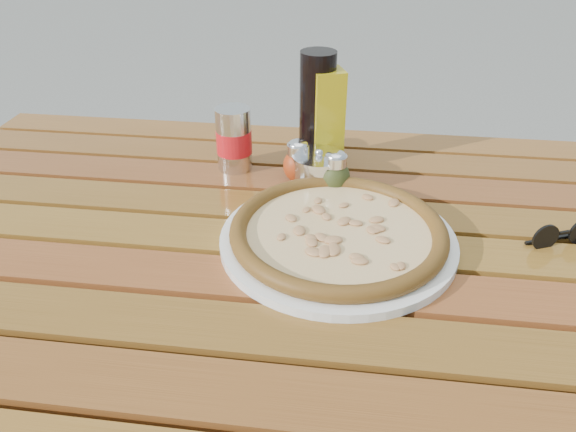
# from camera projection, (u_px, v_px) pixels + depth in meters

# --- Properties ---
(table) EXTENTS (1.40, 0.90, 0.75)m
(table) POSITION_uv_depth(u_px,v_px,m) (286.00, 278.00, 0.91)
(table) COLOR #39220D
(table) RESTS_ON ground
(plate) EXTENTS (0.44, 0.44, 0.01)m
(plate) POSITION_uv_depth(u_px,v_px,m) (338.00, 240.00, 0.86)
(plate) COLOR white
(plate) RESTS_ON table
(pizza) EXTENTS (0.39, 0.39, 0.03)m
(pizza) POSITION_uv_depth(u_px,v_px,m) (338.00, 231.00, 0.85)
(pizza) COLOR #FFECB6
(pizza) RESTS_ON plate
(pepper_shaker) EXTENTS (0.06, 0.06, 0.08)m
(pepper_shaker) POSITION_uv_depth(u_px,v_px,m) (298.00, 162.00, 1.02)
(pepper_shaker) COLOR #AC3913
(pepper_shaker) RESTS_ON table
(oregano_shaker) EXTENTS (0.07, 0.07, 0.08)m
(oregano_shaker) POSITION_uv_depth(u_px,v_px,m) (335.00, 173.00, 0.98)
(oregano_shaker) COLOR #3C451B
(oregano_shaker) RESTS_ON table
(dark_bottle) EXTENTS (0.07, 0.07, 0.22)m
(dark_bottle) POSITION_uv_depth(u_px,v_px,m) (317.00, 111.00, 1.04)
(dark_bottle) COLOR black
(dark_bottle) RESTS_ON table
(soda_can) EXTENTS (0.07, 0.07, 0.12)m
(soda_can) POSITION_uv_depth(u_px,v_px,m) (234.00, 140.00, 1.05)
(soda_can) COLOR silver
(soda_can) RESTS_ON table
(olive_oil_cruet) EXTENTS (0.07, 0.07, 0.21)m
(olive_oil_cruet) POSITION_uv_depth(u_px,v_px,m) (327.00, 120.00, 1.04)
(olive_oil_cruet) COLOR #AF9B12
(olive_oil_cruet) RESTS_ON table
(parmesan_tin) EXTENTS (0.12, 0.12, 0.07)m
(parmesan_tin) POSITION_uv_depth(u_px,v_px,m) (319.00, 170.00, 1.01)
(parmesan_tin) COLOR silver
(parmesan_tin) RESTS_ON table
(sunglasses) EXTENTS (0.11, 0.06, 0.04)m
(sunglasses) POSITION_uv_depth(u_px,v_px,m) (562.00, 235.00, 0.85)
(sunglasses) COLOR black
(sunglasses) RESTS_ON table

